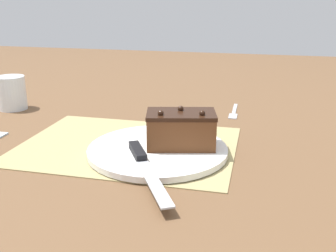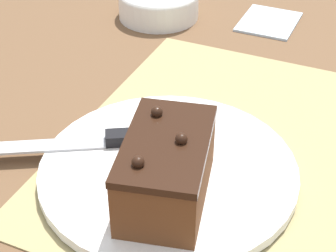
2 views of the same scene
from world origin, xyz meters
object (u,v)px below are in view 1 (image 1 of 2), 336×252
at_px(dessert_fork, 234,112).
at_px(chocolate_cake, 181,129).
at_px(serving_knife, 142,161).
at_px(cake_plate, 158,150).
at_px(drinking_glass, 12,93).

bearing_deg(dessert_fork, chocolate_cake, 74.79).
distance_m(serving_knife, dessert_fork, 0.45).
bearing_deg(cake_plate, serving_knife, 85.43).
distance_m(drinking_glass, dessert_fork, 0.63).
xyz_separation_m(chocolate_cake, serving_knife, (0.05, 0.10, -0.03)).
xyz_separation_m(cake_plate, serving_knife, (0.01, 0.08, 0.01)).
relative_size(chocolate_cake, drinking_glass, 1.62).
bearing_deg(dessert_fork, serving_knife, 71.75).
relative_size(chocolate_cake, dessert_fork, 1.02).
bearing_deg(chocolate_cake, drinking_glass, -21.95).
distance_m(cake_plate, dessert_fork, 0.36).
relative_size(drinking_glass, dessert_fork, 0.63).
distance_m(cake_plate, chocolate_cake, 0.06).
height_order(cake_plate, serving_knife, serving_knife).
distance_m(chocolate_cake, serving_knife, 0.12).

